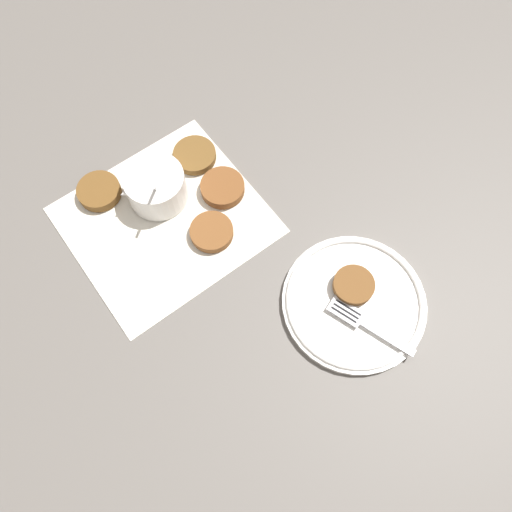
{
  "coord_description": "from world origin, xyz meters",
  "views": [
    {
      "loc": [
        0.03,
        0.45,
        0.79
      ],
      "look_at": [
        -0.12,
        0.17,
        0.02
      ],
      "focal_mm": 35.0,
      "sensor_mm": 36.0,
      "label": 1
    }
  ],
  "objects_px": {
    "sauce_bowl": "(156,188)",
    "fork": "(362,322)",
    "fritter_on_plate": "(354,285)",
    "serving_plate": "(354,302)"
  },
  "relations": [
    {
      "from": "fritter_on_plate",
      "to": "fork",
      "type": "relative_size",
      "value": 0.47
    },
    {
      "from": "sauce_bowl",
      "to": "fork",
      "type": "xyz_separation_m",
      "value": [
        -0.19,
        0.37,
        -0.01
      ]
    },
    {
      "from": "fork",
      "to": "sauce_bowl",
      "type": "bearing_deg",
      "value": -63.47
    },
    {
      "from": "sauce_bowl",
      "to": "fork",
      "type": "distance_m",
      "value": 0.42
    },
    {
      "from": "fritter_on_plate",
      "to": "fork",
      "type": "xyz_separation_m",
      "value": [
        0.02,
        0.06,
        -0.0
      ]
    },
    {
      "from": "serving_plate",
      "to": "fritter_on_plate",
      "type": "relative_size",
      "value": 3.49
    },
    {
      "from": "serving_plate",
      "to": "fritter_on_plate",
      "type": "height_order",
      "value": "fritter_on_plate"
    },
    {
      "from": "sauce_bowl",
      "to": "fork",
      "type": "height_order",
      "value": "sauce_bowl"
    },
    {
      "from": "sauce_bowl",
      "to": "fork",
      "type": "relative_size",
      "value": 0.84
    },
    {
      "from": "sauce_bowl",
      "to": "serving_plate",
      "type": "bearing_deg",
      "value": 120.16
    }
  ]
}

